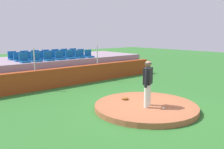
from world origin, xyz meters
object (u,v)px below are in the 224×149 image
object	(u,v)px
baseball	(163,108)
stadium_chair_6	(89,55)
stadium_chair_5	(79,56)
stadium_chair_13	(81,54)
stadium_chair_4	(70,56)
stadium_chair_10	(53,56)
stadium_chair_17	(46,55)
stadium_chair_18	(56,54)
stadium_chair_1	(36,59)
stadium_chair_2	(49,58)
fielding_glove	(125,99)
stadium_chair_3	(60,57)
stadium_chair_15	(25,56)
stadium_chair_12	(72,55)
pitcher	(148,80)
stadium_chair_19	(65,54)
stadium_chair_16	(36,56)
stadium_chair_14	(13,57)
stadium_chair_8	(31,58)
stadium_chair_20	(74,53)
stadium_chair_9	(42,57)
stadium_chair_7	(19,58)
stadium_chair_11	(63,55)

from	to	relation	value
baseball	stadium_chair_6	bearing A→B (deg)	74.64
stadium_chair_5	stadium_chair_13	world-z (taller)	same
stadium_chair_4	stadium_chair_10	distance (m)	1.14
stadium_chair_17	stadium_chair_18	distance (m)	0.70
stadium_chair_1	stadium_chair_2	world-z (taller)	same
fielding_glove	stadium_chair_17	xyz separation A→B (m)	(0.19, 7.61, 1.26)
fielding_glove	stadium_chair_1	world-z (taller)	stadium_chair_1
stadium_chair_4	stadium_chair_5	size ratio (longest dim) A/B	1.00
baseball	stadium_chair_10	size ratio (longest dim) A/B	0.15
fielding_glove	stadium_chair_3	distance (m)	5.94
stadium_chair_6	stadium_chair_18	bearing A→B (deg)	-52.30
stadium_chair_10	stadium_chair_15	xyz separation A→B (m)	(-1.38, 0.92, 0.00)
stadium_chair_12	stadium_chair_17	xyz separation A→B (m)	(-1.40, 0.88, 0.00)
stadium_chair_10	stadium_chair_17	world-z (taller)	same
pitcher	stadium_chair_10	world-z (taller)	pitcher
stadium_chair_15	stadium_chair_13	bearing A→B (deg)	164.96
stadium_chair_5	stadium_chair_19	distance (m)	1.82
baseball	stadium_chair_17	size ratio (longest dim) A/B	0.15
stadium_chair_2	stadium_chair_16	distance (m)	1.84
stadium_chair_3	stadium_chair_14	world-z (taller)	same
stadium_chair_8	stadium_chair_20	bearing A→B (deg)	-164.81
stadium_chair_15	baseball	bearing A→B (deg)	98.46
stadium_chair_16	stadium_chair_8	bearing A→B (deg)	53.53
fielding_glove	stadium_chair_9	xyz separation A→B (m)	(-0.54, 6.71, 1.26)
stadium_chair_5	stadium_chair_6	world-z (taller)	same
stadium_chair_6	stadium_chair_12	xyz separation A→B (m)	(-0.70, 0.91, 0.00)
fielding_glove	stadium_chair_7	xyz separation A→B (m)	(-1.90, 6.70, 1.26)
stadium_chair_8	stadium_chair_19	xyz separation A→B (m)	(2.77, 0.95, 0.00)
stadium_chair_7	stadium_chair_20	world-z (taller)	same
stadium_chair_9	baseball	bearing A→B (deg)	95.00
fielding_glove	stadium_chair_20	distance (m)	8.06
stadium_chair_3	stadium_chair_18	size ratio (longest dim) A/B	1.00
stadium_chair_16	stadium_chair_19	xyz separation A→B (m)	(2.07, -0.00, 0.00)
stadium_chair_5	stadium_chair_17	bearing A→B (deg)	-52.60
stadium_chair_3	stadium_chair_17	size ratio (longest dim) A/B	1.00
stadium_chair_3	stadium_chair_7	distance (m)	2.27
baseball	stadium_chair_6	distance (m)	7.98
stadium_chair_3	stadium_chair_17	bearing A→B (deg)	-90.13
stadium_chair_6	stadium_chair_16	distance (m)	3.33
stadium_chair_4	stadium_chair_20	world-z (taller)	same
stadium_chair_12	baseball	bearing A→B (deg)	80.75
stadium_chair_7	stadium_chair_2	bearing A→B (deg)	147.05
stadium_chair_5	stadium_chair_17	world-z (taller)	same
baseball	stadium_chair_14	bearing A→B (deg)	102.69
stadium_chair_3	stadium_chair_20	distance (m)	2.78
pitcher	stadium_chair_5	distance (m)	7.15
stadium_chair_10	stadium_chair_2	bearing A→B (deg)	52.41
stadium_chair_15	stadium_chair_16	xyz separation A→B (m)	(0.69, 0.01, 0.00)
stadium_chair_5	stadium_chair_12	world-z (taller)	same
stadium_chair_8	stadium_chair_11	bearing A→B (deg)	-179.24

